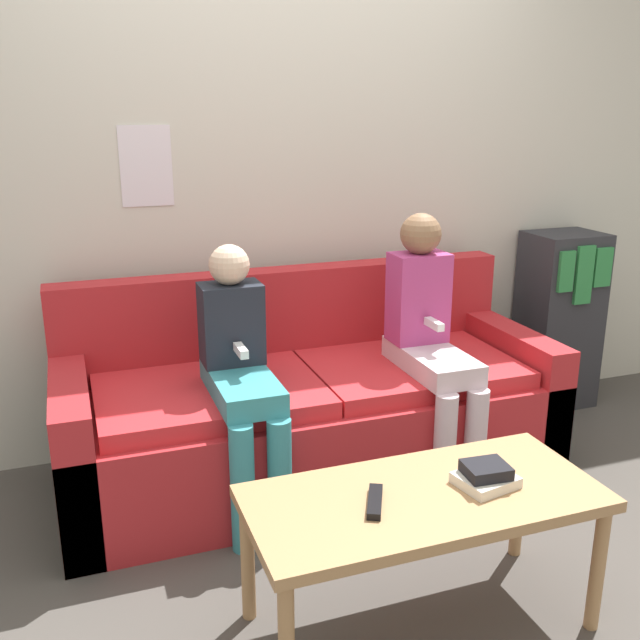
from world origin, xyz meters
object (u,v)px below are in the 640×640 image
person_left (241,371)px  bookshelf (558,319)px  coffee_table (424,508)px  tv_remote (375,502)px  person_right (430,336)px  couch (309,410)px

person_left → bookshelf: 1.94m
coffee_table → tv_remote: 0.18m
person_right → tv_remote: person_right is taller
tv_remote → bookshelf: (1.68, 1.35, 0.00)m
coffee_table → bookshelf: bookshelf is taller
person_right → coffee_table: bearing=-118.9°
couch → person_left: size_ratio=1.97×
coffee_table → bookshelf: (1.51, 1.34, 0.07)m
person_right → bookshelf: person_right is taller
couch → tv_remote: 1.08m
person_right → tv_remote: 1.08m
tv_remote → couch: bearing=107.8°
person_left → bookshelf: (1.87, 0.50, -0.12)m
tv_remote → bookshelf: 2.15m
bookshelf → person_right: bearing=-155.0°
person_right → tv_remote: size_ratio=6.73×
person_left → person_right: 0.82m
person_right → bookshelf: bearing=25.0°
person_left → bookshelf: bearing=15.0°
coffee_table → person_right: 1.00m
person_left → coffee_table: bearing=-67.1°
bookshelf → couch: bearing=-169.0°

